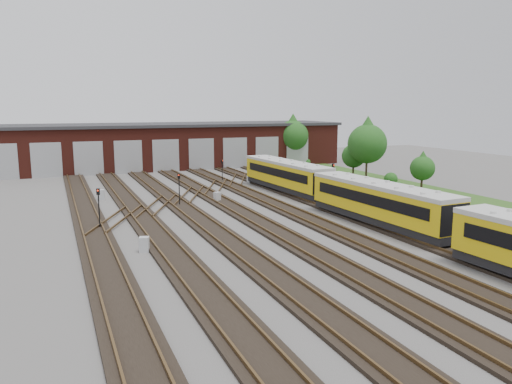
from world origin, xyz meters
name	(u,v)px	position (x,y,z in m)	size (l,w,h in m)	color
ground	(289,224)	(0.00, 0.00, 0.00)	(120.00, 120.00, 0.00)	#474442
track_network	(284,222)	(-0.17, 0.59, 0.11)	(30.40, 70.00, 0.33)	black
maintenance_shed	(170,145)	(-0.01, 39.97, 3.20)	(51.00, 12.50, 6.35)	#511B14
grass_verge	(406,189)	(19.00, 10.00, 0.03)	(8.00, 55.00, 0.05)	#284D19
metro_train	(380,202)	(6.00, -3.00, 1.83)	(3.36, 46.29, 2.93)	black
signal_mast_0	(99,203)	(-13.44, 3.93, 1.92)	(0.26, 0.25, 3.02)	black
signal_mast_1	(179,186)	(-6.03, 9.98, 1.89)	(0.26, 0.25, 2.96)	black
signal_mast_2	(222,167)	(2.20, 22.50, 1.70)	(0.24, 0.22, 2.65)	black
signal_mast_3	(333,175)	(9.88, 10.16, 2.01)	(0.30, 0.29, 3.12)	black
relay_cabinet_0	(144,245)	(-11.46, -3.14, 0.48)	(0.58, 0.48, 0.96)	#B1B4B7
relay_cabinet_1	(101,195)	(-12.22, 15.98, 0.48)	(0.58, 0.48, 0.96)	#B1B4B7
relay_cabinet_2	(217,197)	(-2.29, 10.62, 0.47)	(0.57, 0.47, 0.94)	#B1B4B7
relay_cabinet_3	(275,183)	(6.21, 16.23, 0.53)	(0.64, 0.53, 1.06)	#B1B4B7
relay_cabinet_4	(250,179)	(4.78, 20.21, 0.45)	(0.54, 0.45, 0.90)	#B1B4B7
tree_0	(293,132)	(17.72, 35.00, 5.00)	(4.69, 4.69, 7.77)	#332517
tree_1	(354,153)	(18.31, 19.28, 3.12)	(2.94, 2.94, 4.87)	#332517
tree_2	(367,139)	(18.63, 16.95, 4.98)	(4.67, 4.67, 7.75)	#332517
tree_3	(423,165)	(19.61, 8.30, 2.73)	(2.57, 2.57, 4.26)	#332517
bush_0	(398,187)	(16.00, 7.65, 0.75)	(1.51, 1.51, 1.51)	#174714
bush_1	(391,177)	(19.62, 13.48, 0.79)	(1.57, 1.57, 1.57)	#174714
bush_2	(307,161)	(19.84, 34.32, 0.57)	(1.14, 1.14, 1.14)	#174714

